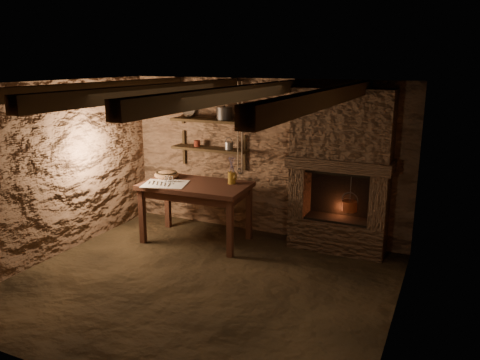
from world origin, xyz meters
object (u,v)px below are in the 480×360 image
at_px(stoneware_jug, 232,172).
at_px(red_pot, 350,205).
at_px(wooden_bowl, 167,175).
at_px(iron_stockpot, 224,114).
at_px(work_table, 196,210).

bearing_deg(stoneware_jug, red_pot, 14.52).
bearing_deg(stoneware_jug, wooden_bowl, -169.62).
bearing_deg(iron_stockpot, red_pot, -3.43).
bearing_deg(iron_stockpot, stoneware_jug, -51.70).
bearing_deg(red_pot, work_table, -166.73).
bearing_deg(wooden_bowl, work_table, -10.97).
xyz_separation_m(work_table, iron_stockpot, (0.17, 0.63, 1.38)).
xyz_separation_m(wooden_bowl, iron_stockpot, (0.75, 0.52, 0.92)).
bearing_deg(iron_stockpot, wooden_bowl, -145.15).
bearing_deg(stoneware_jug, iron_stockpot, 132.96).
distance_m(stoneware_jug, red_pot, 1.74).
bearing_deg(wooden_bowl, red_pot, 8.26).
height_order(work_table, stoneware_jug, stoneware_jug).
xyz_separation_m(wooden_bowl, red_pot, (2.75, 0.40, -0.24)).
relative_size(wooden_bowl, red_pot, 0.70).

